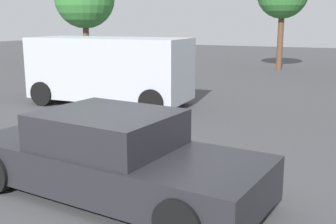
% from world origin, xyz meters
% --- Properties ---
extents(ground_plane, '(80.00, 80.00, 0.00)m').
position_xyz_m(ground_plane, '(0.00, 0.00, 0.00)').
color(ground_plane, '#424244').
extents(sedan_foreground, '(4.85, 2.38, 1.29)m').
position_xyz_m(sedan_foreground, '(-0.01, 0.16, 0.59)').
color(sedan_foreground, '#232328').
rests_on(sedan_foreground, ground_plane).
extents(van_white, '(5.05, 2.30, 2.11)m').
position_xyz_m(van_white, '(-3.82, 6.23, 1.14)').
color(van_white, '#B2B7C1').
rests_on(van_white, ground_plane).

